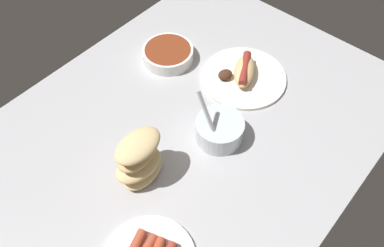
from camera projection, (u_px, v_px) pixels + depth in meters
ground_plane at (188, 129)px, 112.13cm from camera, size 120.00×90.00×3.00cm
bread_stack at (139, 159)px, 96.04cm from camera, size 14.55×10.78×14.40cm
plate_hotdog_assembled at (243, 75)px, 120.45cm from camera, size 25.80×25.80×5.61cm
bowl_coleslaw at (219, 129)px, 105.96cm from camera, size 13.07×13.07×16.10cm
bowl_chili at (168, 54)px, 125.11cm from camera, size 15.98×15.98×4.11cm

